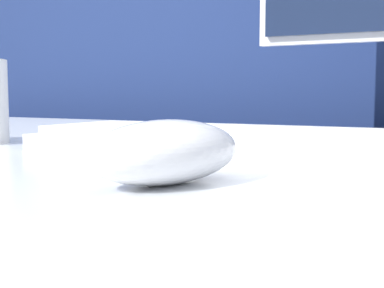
# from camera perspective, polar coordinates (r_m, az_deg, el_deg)

# --- Properties ---
(partition_panel) EXTENTS (5.00, 0.03, 1.19)m
(partition_panel) POSITION_cam_1_polar(r_m,az_deg,el_deg) (1.07, 16.81, -5.75)
(partition_panel) COLOR navy
(partition_panel) RESTS_ON ground_plane
(computer_mouse_near) EXTENTS (0.09, 0.12, 0.04)m
(computer_mouse_near) POSITION_cam_1_polar(r_m,az_deg,el_deg) (0.33, -2.75, -0.84)
(computer_mouse_near) COLOR white
(computer_mouse_near) RESTS_ON desk
(keyboard) EXTENTS (0.44, 0.13, 0.02)m
(keyboard) POSITION_cam_1_polar(r_m,az_deg,el_deg) (0.48, 6.97, 0.12)
(keyboard) COLOR silver
(keyboard) RESTS_ON desk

